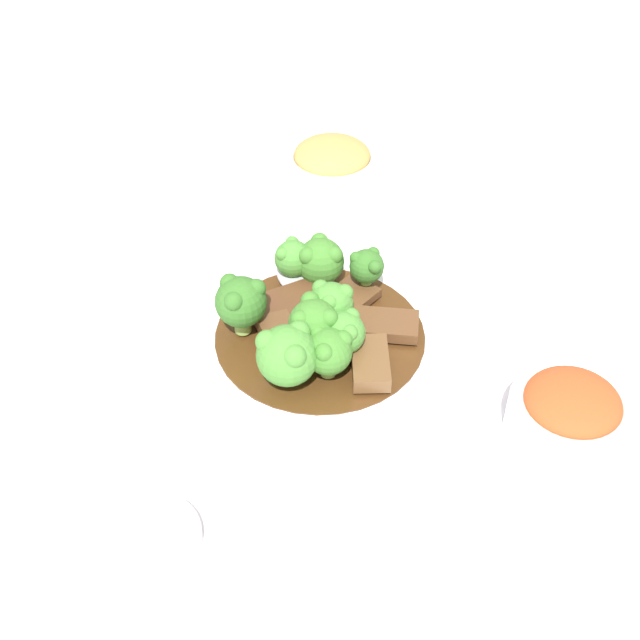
{
  "coord_description": "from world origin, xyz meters",
  "views": [
    {
      "loc": [
        -0.42,
        0.4,
        0.57
      ],
      "look_at": [
        0.0,
        0.0,
        0.03
      ],
      "focal_mm": 50.0,
      "sensor_mm": 36.0,
      "label": 1
    }
  ],
  "objects_px": {
    "broccoli_floret_6": "(331,304)",
    "serving_spoon": "(297,262)",
    "broccoli_floret_3": "(328,350)",
    "side_bowl_kimchi": "(569,414)",
    "beef_strip_1": "(281,339)",
    "beef_strip_4": "(288,305)",
    "broccoli_floret_5": "(314,323)",
    "side_bowl_appetizer": "(332,167)",
    "main_plate": "(320,339)",
    "broccoli_floret_2": "(320,260)",
    "beef_strip_2": "(372,361)",
    "broccoli_floret_8": "(293,258)",
    "beef_strip_0": "(342,304)",
    "broccoli_floret_4": "(287,354)",
    "broccoli_floret_0": "(241,301)",
    "broccoli_floret_1": "(367,266)",
    "beef_strip_3": "(380,324)",
    "sauce_dish": "(151,537)",
    "broccoli_floret_7": "(343,332)"
  },
  "relations": [
    {
      "from": "broccoli_floret_2",
      "to": "serving_spoon",
      "type": "relative_size",
      "value": 0.22
    },
    {
      "from": "broccoli_floret_6",
      "to": "sauce_dish",
      "type": "relative_size",
      "value": 0.69
    },
    {
      "from": "beef_strip_3",
      "to": "broccoli_floret_1",
      "type": "xyz_separation_m",
      "value": [
        0.05,
        -0.03,
        0.02
      ]
    },
    {
      "from": "beef_strip_4",
      "to": "broccoli_floret_3",
      "type": "xyz_separation_m",
      "value": [
        -0.08,
        0.03,
        0.02
      ]
    },
    {
      "from": "beef_strip_1",
      "to": "side_bowl_appetizer",
      "type": "distance_m",
      "value": 0.28
    },
    {
      "from": "broccoli_floret_8",
      "to": "broccoli_floret_5",
      "type": "bearing_deg",
      "value": 148.63
    },
    {
      "from": "side_bowl_kimchi",
      "to": "broccoli_floret_5",
      "type": "bearing_deg",
      "value": 25.38
    },
    {
      "from": "beef_strip_1",
      "to": "side_bowl_appetizer",
      "type": "height_order",
      "value": "side_bowl_appetizer"
    },
    {
      "from": "broccoli_floret_6",
      "to": "serving_spoon",
      "type": "distance_m",
      "value": 0.1
    },
    {
      "from": "beef_strip_1",
      "to": "broccoli_floret_6",
      "type": "bearing_deg",
      "value": -110.29
    },
    {
      "from": "main_plate",
      "to": "broccoli_floret_4",
      "type": "distance_m",
      "value": 0.08
    },
    {
      "from": "main_plate",
      "to": "broccoli_floret_8",
      "type": "distance_m",
      "value": 0.08
    },
    {
      "from": "broccoli_floret_2",
      "to": "side_bowl_appetizer",
      "type": "bearing_deg",
      "value": -47.28
    },
    {
      "from": "side_bowl_appetizer",
      "to": "broccoli_floret_8",
      "type": "bearing_deg",
      "value": 124.77
    },
    {
      "from": "beef_strip_3",
      "to": "broccoli_floret_5",
      "type": "xyz_separation_m",
      "value": [
        0.02,
        0.06,
        0.03
      ]
    },
    {
      "from": "beef_strip_0",
      "to": "serving_spoon",
      "type": "xyz_separation_m",
      "value": [
        0.07,
        -0.01,
        0.0
      ]
    },
    {
      "from": "side_bowl_appetizer",
      "to": "broccoli_floret_0",
      "type": "bearing_deg",
      "value": 118.5
    },
    {
      "from": "beef_strip_3",
      "to": "beef_strip_4",
      "type": "distance_m",
      "value": 0.09
    },
    {
      "from": "broccoli_floret_3",
      "to": "side_bowl_kimchi",
      "type": "xyz_separation_m",
      "value": [
        -0.17,
        -0.11,
        -0.02
      ]
    },
    {
      "from": "main_plate",
      "to": "beef_strip_1",
      "type": "relative_size",
      "value": 4.9
    },
    {
      "from": "broccoli_floret_2",
      "to": "broccoli_floret_5",
      "type": "distance_m",
      "value": 0.09
    },
    {
      "from": "beef_strip_2",
      "to": "broccoli_floret_5",
      "type": "height_order",
      "value": "broccoli_floret_5"
    },
    {
      "from": "beef_strip_3",
      "to": "beef_strip_4",
      "type": "xyz_separation_m",
      "value": [
        0.07,
        0.04,
        0.0
      ]
    },
    {
      "from": "beef_strip_1",
      "to": "broccoli_floret_3",
      "type": "height_order",
      "value": "broccoli_floret_3"
    },
    {
      "from": "beef_strip_1",
      "to": "beef_strip_4",
      "type": "distance_m",
      "value": 0.05
    },
    {
      "from": "beef_strip_0",
      "to": "broccoli_floret_4",
      "type": "height_order",
      "value": "broccoli_floret_4"
    },
    {
      "from": "beef_strip_3",
      "to": "broccoli_floret_3",
      "type": "relative_size",
      "value": 1.59
    },
    {
      "from": "broccoli_floret_0",
      "to": "broccoli_floret_1",
      "type": "distance_m",
      "value": 0.13
    },
    {
      "from": "beef_strip_1",
      "to": "broccoli_floret_7",
      "type": "distance_m",
      "value": 0.06
    },
    {
      "from": "beef_strip_3",
      "to": "side_bowl_appetizer",
      "type": "height_order",
      "value": "side_bowl_appetizer"
    },
    {
      "from": "main_plate",
      "to": "broccoli_floret_1",
      "type": "relative_size",
      "value": 6.84
    },
    {
      "from": "broccoli_floret_6",
      "to": "side_bowl_appetizer",
      "type": "bearing_deg",
      "value": -44.17
    },
    {
      "from": "beef_strip_2",
      "to": "broccoli_floret_3",
      "type": "relative_size",
      "value": 1.36
    },
    {
      "from": "side_bowl_kimchi",
      "to": "sauce_dish",
      "type": "height_order",
      "value": "side_bowl_kimchi"
    },
    {
      "from": "beef_strip_0",
      "to": "beef_strip_4",
      "type": "xyz_separation_m",
      "value": [
        0.03,
        0.04,
        0.0
      ]
    },
    {
      "from": "broccoli_floret_2",
      "to": "side_bowl_appetizer",
      "type": "relative_size",
      "value": 0.45
    },
    {
      "from": "broccoli_floret_8",
      "to": "sauce_dish",
      "type": "bearing_deg",
      "value": 117.0
    },
    {
      "from": "beef_strip_0",
      "to": "broccoli_floret_3",
      "type": "bearing_deg",
      "value": 127.96
    },
    {
      "from": "beef_strip_1",
      "to": "beef_strip_4",
      "type": "xyz_separation_m",
      "value": [
        0.03,
        -0.03,
        -0.0
      ]
    },
    {
      "from": "side_bowl_kimchi",
      "to": "broccoli_floret_0",
      "type": "bearing_deg",
      "value": 25.09
    },
    {
      "from": "beef_strip_1",
      "to": "beef_strip_2",
      "type": "distance_m",
      "value": 0.08
    },
    {
      "from": "broccoli_floret_5",
      "to": "broccoli_floret_0",
      "type": "bearing_deg",
      "value": 24.18
    },
    {
      "from": "broccoli_floret_3",
      "to": "broccoli_floret_8",
      "type": "distance_m",
      "value": 0.13
    },
    {
      "from": "beef_strip_1",
      "to": "broccoli_floret_5",
      "type": "distance_m",
      "value": 0.04
    },
    {
      "from": "broccoli_floret_0",
      "to": "broccoli_floret_6",
      "type": "relative_size",
      "value": 1.09
    },
    {
      "from": "main_plate",
      "to": "serving_spoon",
      "type": "distance_m",
      "value": 0.1
    },
    {
      "from": "broccoli_floret_4",
      "to": "broccoli_floret_5",
      "type": "xyz_separation_m",
      "value": [
        0.01,
        -0.04,
        0.0
      ]
    },
    {
      "from": "broccoli_floret_6",
      "to": "broccoli_floret_8",
      "type": "bearing_deg",
      "value": -16.95
    },
    {
      "from": "beef_strip_3",
      "to": "broccoli_floret_1",
      "type": "height_order",
      "value": "broccoli_floret_1"
    },
    {
      "from": "broccoli_floret_4",
      "to": "broccoli_floret_1",
      "type": "bearing_deg",
      "value": -74.21
    }
  ]
}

